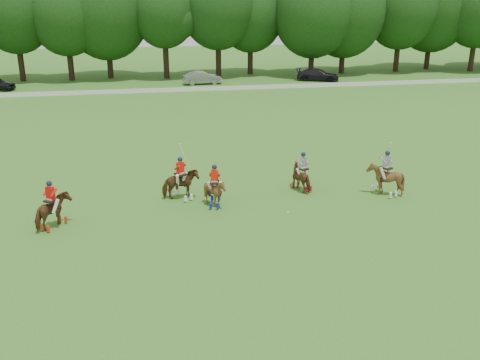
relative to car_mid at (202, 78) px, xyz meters
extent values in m
plane|color=#2C641C|center=(-3.85, -42.50, -0.74)|extent=(180.00, 180.00, 0.00)
cylinder|color=black|center=(-21.28, 6.42, 1.75)|extent=(0.70, 0.70, 4.98)
ellipsoid|color=black|center=(-21.28, 6.42, 7.54)|extent=(8.80, 8.80, 10.12)
cylinder|color=black|center=(-15.48, 5.99, 1.58)|extent=(0.70, 0.70, 4.64)
ellipsoid|color=black|center=(-15.48, 5.99, 7.20)|extent=(8.80, 8.80, 10.13)
cylinder|color=black|center=(-10.84, 7.02, 1.41)|extent=(0.70, 0.70, 4.31)
ellipsoid|color=black|center=(-10.84, 7.02, 7.57)|extent=(10.67, 10.67, 12.27)
cylinder|color=black|center=(-3.88, 5.50, 1.88)|extent=(0.70, 0.70, 5.24)
ellipsoid|color=black|center=(-3.88, 5.50, 7.52)|extent=(8.06, 8.06, 9.26)
cylinder|color=black|center=(2.78, 5.74, 1.85)|extent=(0.70, 0.70, 5.19)
ellipsoid|color=black|center=(2.78, 5.74, 8.00)|extent=(9.50, 9.50, 10.92)
cylinder|color=black|center=(7.21, 7.12, 1.50)|extent=(0.70, 0.70, 4.48)
ellipsoid|color=black|center=(7.21, 7.12, 6.96)|extent=(8.60, 8.60, 9.89)
cylinder|color=black|center=(14.69, 4.32, 1.36)|extent=(0.70, 0.70, 4.21)
ellipsoid|color=black|center=(14.69, 4.32, 7.26)|extent=(10.11, 10.11, 11.63)
cylinder|color=black|center=(19.40, 5.67, 1.29)|extent=(0.70, 0.70, 4.07)
ellipsoid|color=black|center=(19.40, 5.67, 7.25)|extent=(10.46, 10.46, 12.03)
cylinder|color=black|center=(27.31, 5.88, 1.65)|extent=(0.70, 0.70, 4.79)
ellipsoid|color=black|center=(27.31, 5.88, 7.60)|extent=(9.47, 9.47, 10.89)
cylinder|color=black|center=(32.75, 7.42, 1.48)|extent=(0.70, 0.70, 4.44)
ellipsoid|color=black|center=(32.75, 7.42, 7.77)|extent=(10.84, 10.84, 12.47)
cylinder|color=black|center=(37.57, 4.24, 1.69)|extent=(0.70, 0.70, 4.86)
ellipsoid|color=black|center=(37.57, 4.24, 7.47)|extent=(8.94, 8.94, 10.28)
cube|color=white|center=(-3.85, -4.50, -0.52)|extent=(120.00, 0.10, 0.44)
imported|color=gray|center=(0.00, 0.00, 0.00)|extent=(4.62, 1.91, 1.49)
imported|color=black|center=(14.20, 0.00, 0.00)|extent=(5.51, 3.90, 1.48)
imported|color=#522E15|center=(-11.60, -39.31, 0.04)|extent=(1.75, 2.00, 1.56)
cube|color=black|center=(-11.60, -39.31, 0.61)|extent=(0.68, 0.71, 0.08)
cylinder|color=tan|center=(-11.85, -39.14, 0.53)|extent=(0.14, 0.19, 1.29)
imported|color=#522E15|center=(-5.54, -36.75, 0.05)|extent=(2.05, 1.99, 1.58)
cube|color=black|center=(-5.54, -36.75, 0.63)|extent=(0.68, 0.71, 0.08)
cylinder|color=tan|center=(-5.29, -36.58, 1.55)|extent=(0.46, 0.65, 1.08)
imported|color=#522E15|center=(-3.94, -38.04, -0.01)|extent=(1.44, 1.55, 1.47)
cube|color=black|center=(-3.94, -38.04, 0.53)|extent=(0.55, 0.64, 0.08)
cylinder|color=tan|center=(-3.65, -38.11, 0.45)|extent=(0.07, 0.21, 1.29)
imported|color=#522E15|center=(1.07, -36.64, -0.03)|extent=(1.37, 1.87, 1.44)
cube|color=black|center=(1.07, -36.64, 0.50)|extent=(0.62, 0.69, 0.08)
cylinder|color=tan|center=(0.80, -36.76, 0.42)|extent=(0.11, 0.21, 1.29)
imported|color=#522E15|center=(5.19, -38.13, 0.13)|extent=(1.92, 2.01, 1.74)
cube|color=black|center=(5.19, -38.13, 0.77)|extent=(0.63, 0.69, 0.08)
cylinder|color=tan|center=(4.92, -38.25, 1.69)|extent=(0.33, 0.72, 1.08)
sphere|color=white|center=(-0.54, -39.62, -0.70)|extent=(0.09, 0.09, 0.09)
camera|label=1|loc=(-7.34, -63.02, 9.51)|focal=40.00mm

